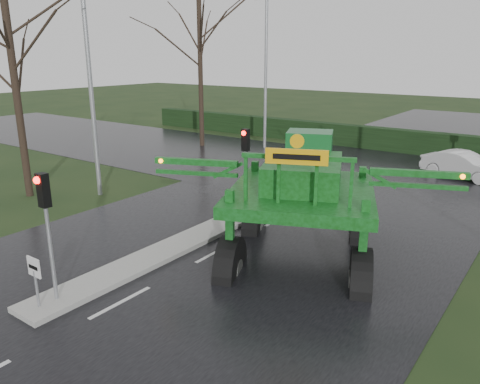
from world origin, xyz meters
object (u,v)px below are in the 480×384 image
Objects in this scene: keep_left_sign at (35,274)px; white_sedan at (461,178)px; traffic_signal_mid at (245,153)px; crop_sprayer at (232,189)px; street_light_left_near at (93,61)px; street_light_left_far at (270,58)px; traffic_signal_near at (46,210)px.

white_sedan is (5.74, 20.56, -1.06)m from keep_left_sign.
traffic_signal_mid is 4.70m from crop_sprayer.
traffic_signal_mid is 0.35× the size of street_light_left_near.
keep_left_sign is 11.32m from street_light_left_near.
street_light_left_far is 19.29m from crop_sprayer.
traffic_signal_near is 0.35× the size of street_light_left_far.
traffic_signal_near is 21.03m from white_sedan.
street_light_left_far reaches higher than traffic_signal_mid.
keep_left_sign is at bearing -72.22° from street_light_left_far.
traffic_signal_mid is at bearing -61.14° from street_light_left_far.
keep_left_sign is at bearing -90.00° from traffic_signal_near.
keep_left_sign is at bearing -90.00° from traffic_signal_mid.
street_light_left_near is 10.23m from crop_sprayer.
traffic_signal_mid is at bearing 90.00° from keep_left_sign.
traffic_signal_mid is at bearing 12.21° from street_light_left_near.
traffic_signal_near is at bearing -71.83° from street_light_left_far.
traffic_signal_mid is at bearing 97.33° from crop_sprayer.
white_sedan is (12.64, 13.05, -5.99)m from street_light_left_near.
street_light_left_far is (-6.89, 21.50, 4.93)m from keep_left_sign.
traffic_signal_near is 8.50m from traffic_signal_mid.
street_light_left_far reaches higher than keep_left_sign.
traffic_signal_near is at bearing -90.00° from traffic_signal_mid.
street_light_left_near is 14.00m from street_light_left_far.
street_light_left_far is (-6.89, 21.01, 3.40)m from traffic_signal_near.
traffic_signal_near is at bearing -141.20° from crop_sprayer.
traffic_signal_near is 5.05m from crop_sprayer.
traffic_signal_mid is at bearing 170.15° from white_sedan.
street_light_left_near is at bearing -90.00° from street_light_left_far.
street_light_left_far is at bearing 108.17° from traffic_signal_near.
keep_left_sign is 23.11m from street_light_left_far.
crop_sprayer is 2.11× the size of white_sedan.
crop_sprayer is 16.17m from white_sedan.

